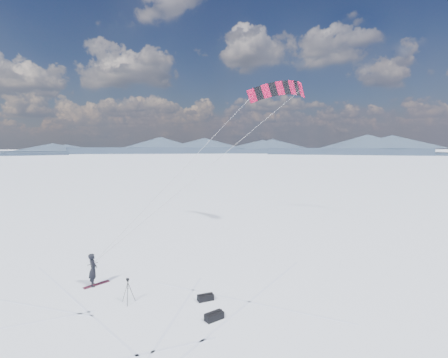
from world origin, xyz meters
TOP-DOWN VIEW (x-y plane):
  - ground at (0.00, 0.00)m, footprint 1800.00×1800.00m
  - horizon_hills at (0.00, -0.00)m, footprint 704.84×706.81m
  - snow_tracks at (0.33, 0.01)m, footprint 17.62×10.25m
  - snowkiter at (-0.68, 3.51)m, footprint 0.57×0.71m
  - snowboard at (-0.52, 3.55)m, footprint 1.37×0.58m
  - tripod at (0.36, 0.74)m, footprint 0.56×0.61m
  - gear_bag_a at (3.01, -2.56)m, footprint 0.81×0.43m
  - gear_bag_b at (3.50, -0.88)m, footprint 0.78×0.47m
  - power_kite at (15.75, 8.66)m, footprint 17.78×7.85m

SIDE VIEW (x-z plane):
  - ground at x=0.00m, z-range 0.00..0.00m
  - snowkiter at x=-0.68m, z-range -0.85..0.85m
  - snow_tracks at x=0.33m, z-range 0.00..0.01m
  - snowboard at x=-0.52m, z-range 0.00..0.04m
  - gear_bag_b at x=3.50m, z-range -0.02..0.31m
  - gear_bag_a at x=3.01m, z-range -0.02..0.33m
  - tripod at x=0.36m, z-range 0.17..1.34m
  - horizon_hills at x=0.00m, z-range -1.13..6.87m
  - power_kite at x=15.75m, z-range 6.09..17.78m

